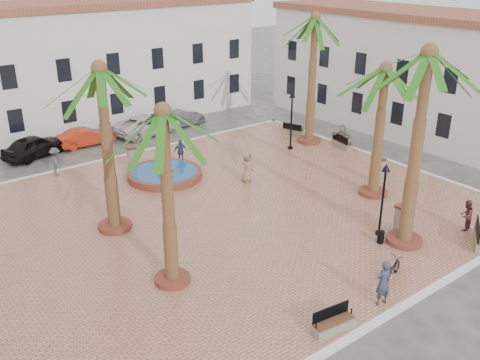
# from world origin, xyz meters

# --- Properties ---
(ground) EXTENTS (120.00, 120.00, 0.00)m
(ground) POSITION_xyz_m (0.00, 0.00, 0.00)
(ground) COLOR #56544F
(ground) RESTS_ON ground
(plaza) EXTENTS (26.00, 22.00, 0.15)m
(plaza) POSITION_xyz_m (0.00, 0.00, 0.07)
(plaza) COLOR #B37259
(plaza) RESTS_ON ground
(kerb_n) EXTENTS (26.30, 0.30, 0.16)m
(kerb_n) POSITION_xyz_m (0.00, 11.00, 0.08)
(kerb_n) COLOR silver
(kerb_n) RESTS_ON ground
(kerb_s) EXTENTS (26.30, 0.30, 0.16)m
(kerb_s) POSITION_xyz_m (0.00, -11.00, 0.08)
(kerb_s) COLOR silver
(kerb_s) RESTS_ON ground
(kerb_e) EXTENTS (0.30, 22.30, 0.16)m
(kerb_e) POSITION_xyz_m (13.00, 0.00, 0.08)
(kerb_e) COLOR silver
(kerb_e) RESTS_ON ground
(building_north) EXTENTS (30.40, 7.40, 9.50)m
(building_north) POSITION_xyz_m (-0.00, 19.99, 4.77)
(building_north) COLOR silver
(building_north) RESTS_ON ground
(building_east) EXTENTS (7.40, 26.40, 9.00)m
(building_east) POSITION_xyz_m (19.99, 2.00, 4.52)
(building_east) COLOR silver
(building_east) RESTS_ON ground
(fountain) EXTENTS (4.49, 4.49, 2.32)m
(fountain) POSITION_xyz_m (-0.28, 5.81, 0.47)
(fountain) COLOR brown
(fountain) RESTS_ON plaza
(palm_nw) EXTENTS (5.40, 5.40, 8.31)m
(palm_nw) POSITION_xyz_m (-5.55, 1.65, 7.18)
(palm_nw) COLOR brown
(palm_nw) RESTS_ON plaza
(palm_sw) EXTENTS (4.89, 4.89, 7.63)m
(palm_sw) POSITION_xyz_m (-5.73, -4.12, 6.62)
(palm_sw) COLOR brown
(palm_sw) RESTS_ON plaza
(palm_s) EXTENTS (5.48, 5.48, 9.23)m
(palm_s) POSITION_xyz_m (4.59, -8.00, 8.05)
(palm_s) COLOR brown
(palm_s) RESTS_ON plaza
(palm_e) EXTENTS (5.24, 5.24, 7.46)m
(palm_e) POSITION_xyz_m (7.82, -3.49, 6.40)
(palm_e) COLOR brown
(palm_e) RESTS_ON plaza
(palm_ne) EXTENTS (5.41, 5.41, 9.10)m
(palm_ne) POSITION_xyz_m (11.40, 5.28, 7.94)
(palm_ne) COLOR brown
(palm_ne) RESTS_ON plaza
(bench_s) EXTENTS (1.76, 0.75, 0.90)m
(bench_s) POSITION_xyz_m (-2.79, -10.38, 0.40)
(bench_s) COLOR gray
(bench_s) RESTS_ON plaza
(bench_e) EXTENTS (0.86, 1.86, 0.95)m
(bench_e) POSITION_xyz_m (12.38, 2.99, 0.42)
(bench_e) COLOR gray
(bench_e) RESTS_ON plaza
(bench_ne) EXTENTS (1.04, 1.72, 0.87)m
(bench_ne) POSITION_xyz_m (11.70, 7.29, 0.40)
(bench_ne) COLOR gray
(bench_ne) RESTS_ON plaza
(lamppost_s) EXTENTS (0.40, 0.40, 3.67)m
(lamppost_s) POSITION_xyz_m (4.28, -6.76, 2.64)
(lamppost_s) COLOR black
(lamppost_s) RESTS_ON plaza
(lamppost_e) EXTENTS (0.44, 0.44, 4.06)m
(lamppost_e) POSITION_xyz_m (9.32, 5.00, 2.90)
(lamppost_e) COLOR black
(lamppost_e) RESTS_ON plaza
(bollard_se) EXTENTS (0.62, 0.62, 1.45)m
(bollard_se) POSITION_xyz_m (5.20, -7.21, 0.90)
(bollard_se) COLOR gray
(bollard_se) RESTS_ON plaza
(bollard_n) EXTENTS (0.60, 0.60, 1.53)m
(bollard_n) POSITION_xyz_m (-1.23, 8.20, 0.94)
(bollard_n) COLOR gray
(bollard_n) RESTS_ON plaza
(bollard_e) EXTENTS (0.60, 0.60, 1.56)m
(bollard_e) POSITION_xyz_m (9.34, -2.62, 0.96)
(bollard_e) COLOR gray
(bollard_e) RESTS_ON plaza
(litter_bin) EXTENTS (0.32, 0.32, 0.62)m
(litter_bin) POSITION_xyz_m (3.67, -7.34, 0.46)
(litter_bin) COLOR black
(litter_bin) RESTS_ON plaza
(cyclist_a) EXTENTS (0.77, 0.59, 1.90)m
(cyclist_a) POSITION_xyz_m (-0.12, -10.40, 1.10)
(cyclist_a) COLOR #303749
(cyclist_a) RESTS_ON plaza
(bicycle_a) EXTENTS (1.82, 1.06, 0.90)m
(bicycle_a) POSITION_xyz_m (1.60, -9.56, 0.60)
(bicycle_a) COLOR black
(bicycle_a) RESTS_ON plaza
(cyclist_b) EXTENTS (0.86, 0.73, 1.57)m
(cyclist_b) POSITION_xyz_m (8.00, -9.02, 0.94)
(cyclist_b) COLOR #5B272B
(cyclist_b) RESTS_ON plaza
(pedestrian_fountain_a) EXTENTS (1.04, 0.85, 1.84)m
(pedestrian_fountain_a) POSITION_xyz_m (3.31, 2.30, 1.07)
(pedestrian_fountain_a) COLOR #886C57
(pedestrian_fountain_a) RESTS_ON plaza
(pedestrian_fountain_b) EXTENTS (0.99, 0.50, 1.62)m
(pedestrian_fountain_b) POSITION_xyz_m (1.80, 7.32, 0.96)
(pedestrian_fountain_b) COLOR navy
(pedestrian_fountain_b) RESTS_ON plaza
(pedestrian_north) EXTENTS (0.71, 1.16, 1.73)m
(pedestrian_north) POSITION_xyz_m (-5.28, 10.31, 1.02)
(pedestrian_north) COLOR #4B4C50
(pedestrian_north) RESTS_ON plaza
(pedestrian_east) EXTENTS (0.93, 1.61, 1.66)m
(pedestrian_east) POSITION_xyz_m (12.35, 3.02, 0.98)
(pedestrian_east) COLOR #73695B
(pedestrian_east) RESTS_ON plaza
(car_black) EXTENTS (4.82, 3.29, 1.52)m
(car_black) POSITION_xyz_m (-5.16, 14.73, 0.76)
(car_black) COLOR black
(car_black) RESTS_ON ground
(car_red) EXTENTS (3.93, 1.42, 1.29)m
(car_red) POSITION_xyz_m (-1.51, 14.83, 0.64)
(car_red) COLOR red
(car_red) RESTS_ON ground
(car_silver) EXTENTS (4.72, 2.35, 1.32)m
(car_silver) POSITION_xyz_m (6.39, 14.81, 0.66)
(car_silver) COLOR #A9AAB2
(car_silver) RESTS_ON ground
(car_white) EXTENTS (5.58, 3.07, 1.48)m
(car_white) POSITION_xyz_m (3.35, 14.53, 0.74)
(car_white) COLOR silver
(car_white) RESTS_ON ground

